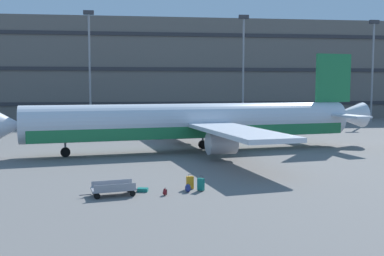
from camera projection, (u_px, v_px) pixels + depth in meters
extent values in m
plane|color=slate|center=(178.00, 151.00, 44.77)|extent=(600.00, 600.00, 0.00)
cube|color=#605B56|center=(157.00, 71.00, 94.85)|extent=(156.60, 19.37, 19.96)
cube|color=#2D2D33|center=(159.00, 104.00, 85.79)|extent=(155.03, 0.24, 0.70)
cube|color=#2D2D33|center=(159.00, 69.00, 85.18)|extent=(155.03, 0.24, 0.70)
cube|color=#2D2D33|center=(158.00, 34.00, 84.56)|extent=(155.03, 0.24, 0.70)
cylinder|color=silver|center=(195.00, 121.00, 44.57)|extent=(33.41, 9.34, 3.53)
cube|color=#1E723F|center=(195.00, 131.00, 44.66)|extent=(32.08, 9.03, 1.13)
cone|color=silver|center=(7.00, 125.00, 39.44)|extent=(3.37, 3.80, 3.35)
cone|color=silver|center=(346.00, 115.00, 49.75)|extent=(4.67, 3.53, 2.82)
cube|color=#1E723F|center=(333.00, 78.00, 48.83)|extent=(4.23, 1.10, 5.30)
cube|color=silver|center=(348.00, 116.00, 45.89)|extent=(2.70, 5.53, 0.20)
cube|color=silver|center=(312.00, 112.00, 52.28)|extent=(2.70, 5.53, 0.20)
cube|color=silver|center=(238.00, 132.00, 36.54)|extent=(6.79, 14.54, 0.36)
cube|color=silver|center=(181.00, 118.00, 53.23)|extent=(6.79, 14.54, 0.36)
cylinder|color=#9E9EA3|center=(221.00, 143.00, 38.91)|extent=(2.83, 2.36, 1.94)
cylinder|color=#9E9EA3|center=(183.00, 130.00, 50.80)|extent=(2.83, 2.36, 1.94)
cylinder|color=black|center=(65.00, 152.00, 41.13)|extent=(0.95, 0.50, 0.90)
cylinder|color=slate|center=(65.00, 145.00, 41.07)|extent=(0.20, 0.20, 1.32)
cylinder|color=black|center=(212.00, 148.00, 43.77)|extent=(0.95, 0.50, 0.90)
cylinder|color=slate|center=(212.00, 142.00, 43.71)|extent=(0.20, 0.20, 1.32)
cylinder|color=black|center=(203.00, 145.00, 46.63)|extent=(0.95, 0.50, 0.90)
cylinder|color=slate|center=(203.00, 138.00, 46.57)|extent=(0.20, 0.20, 1.32)
cylinder|color=gray|center=(90.00, 70.00, 76.55)|extent=(0.36, 0.36, 18.92)
cube|color=#333338|center=(89.00, 12.00, 75.65)|extent=(1.80, 0.50, 0.70)
cylinder|color=gray|center=(243.00, 71.00, 79.79)|extent=(0.36, 0.36, 18.68)
cube|color=#333338|center=(244.00, 17.00, 78.91)|extent=(1.80, 0.50, 0.70)
cylinder|color=gray|center=(372.00, 73.00, 82.76)|extent=(0.36, 0.36, 18.22)
cube|color=#333338|center=(374.00, 22.00, 81.89)|extent=(1.80, 0.50, 0.70)
cube|color=#147266|center=(201.00, 184.00, 27.62)|extent=(0.48, 0.45, 0.76)
cylinder|color=#333338|center=(203.00, 177.00, 27.59)|extent=(0.02, 0.02, 0.14)
cylinder|color=#333338|center=(200.00, 177.00, 27.70)|extent=(0.02, 0.02, 0.14)
cube|color=black|center=(201.00, 176.00, 27.64)|extent=(0.19, 0.15, 0.02)
cylinder|color=black|center=(202.00, 191.00, 27.49)|extent=(0.05, 0.05, 0.05)
cylinder|color=black|center=(198.00, 191.00, 27.65)|extent=(0.05, 0.05, 0.05)
cylinder|color=black|center=(204.00, 191.00, 27.67)|extent=(0.05, 0.05, 0.05)
cylinder|color=black|center=(199.00, 190.00, 27.83)|extent=(0.05, 0.05, 0.05)
cube|color=orange|center=(190.00, 182.00, 28.13)|extent=(0.49, 0.31, 0.78)
cylinder|color=#333338|center=(188.00, 176.00, 27.98)|extent=(0.02, 0.02, 0.15)
cylinder|color=#333338|center=(192.00, 175.00, 28.06)|extent=(0.02, 0.02, 0.15)
cube|color=black|center=(190.00, 174.00, 28.01)|extent=(0.25, 0.07, 0.02)
cylinder|color=black|center=(187.00, 189.00, 28.21)|extent=(0.03, 0.05, 0.05)
cylinder|color=black|center=(192.00, 188.00, 28.31)|extent=(0.03, 0.05, 0.05)
cylinder|color=black|center=(188.00, 189.00, 28.03)|extent=(0.03, 0.05, 0.05)
cylinder|color=black|center=(193.00, 189.00, 28.13)|extent=(0.03, 0.05, 0.05)
cube|color=#147266|center=(143.00, 190.00, 27.49)|extent=(0.72, 0.57, 0.22)
cube|color=black|center=(137.00, 190.00, 27.52)|extent=(0.08, 0.23, 0.02)
ellipsoid|color=maroon|center=(165.00, 192.00, 26.51)|extent=(0.30, 0.38, 0.43)
ellipsoid|color=maroon|center=(164.00, 193.00, 26.48)|extent=(0.17, 0.25, 0.19)
torus|color=black|center=(165.00, 188.00, 26.51)|extent=(0.04, 0.08, 0.08)
cube|color=black|center=(167.00, 192.00, 26.47)|extent=(0.04, 0.04, 0.36)
cube|color=black|center=(165.00, 191.00, 26.63)|extent=(0.04, 0.04, 0.36)
ellipsoid|color=navy|center=(188.00, 188.00, 27.30)|extent=(0.41, 0.31, 0.51)
ellipsoid|color=navy|center=(188.00, 190.00, 27.22)|extent=(0.27, 0.17, 0.23)
torus|color=black|center=(188.00, 184.00, 27.31)|extent=(0.08, 0.04, 0.08)
cube|color=black|center=(190.00, 188.00, 27.36)|extent=(0.04, 0.03, 0.44)
cube|color=black|center=(187.00, 188.00, 27.41)|extent=(0.04, 0.03, 0.44)
cube|color=gray|center=(114.00, 189.00, 26.44)|extent=(2.81, 1.81, 0.12)
cylinder|color=#4C4C51|center=(85.00, 195.00, 25.93)|extent=(0.70, 0.19, 0.05)
cube|color=gray|center=(115.00, 188.00, 25.84)|extent=(2.42, 0.55, 0.40)
cube|color=gray|center=(112.00, 183.00, 27.00)|extent=(2.42, 0.55, 0.40)
cylinder|color=black|center=(97.00, 196.00, 25.61)|extent=(0.37, 0.17, 0.36)
cylinder|color=black|center=(95.00, 192.00, 26.65)|extent=(0.37, 0.17, 0.36)
cylinder|color=black|center=(133.00, 193.00, 26.28)|extent=(0.37, 0.17, 0.36)
cylinder|color=black|center=(129.00, 189.00, 27.32)|extent=(0.37, 0.17, 0.36)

